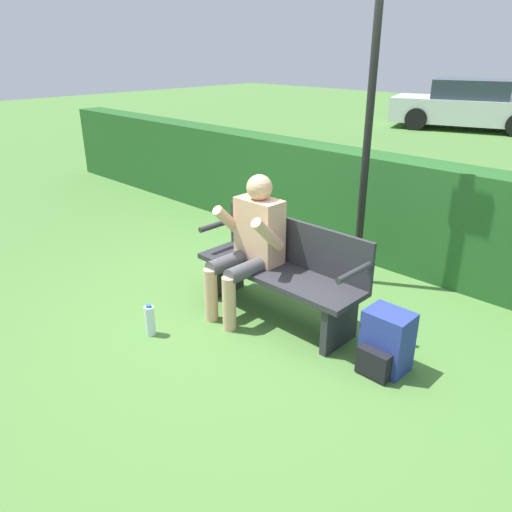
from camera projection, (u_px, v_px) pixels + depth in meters
ground_plane at (277, 316)px, 4.26m from camera, size 40.00×40.00×0.00m
hedge_back at (388, 210)px, 5.17m from camera, size 12.00×0.41×1.11m
park_bench at (282, 270)px, 4.13m from camera, size 1.51×0.45×0.82m
person_seated at (250, 240)px, 4.13m from camera, size 0.53×0.63×1.18m
backpack at (386, 343)px, 3.50m from camera, size 0.32×0.33×0.45m
water_bottle at (150, 320)px, 3.95m from camera, size 0.08×0.08×0.27m
signpost at (370, 105)px, 4.25m from camera, size 0.34×0.09×2.95m
parked_car at (470, 106)px, 13.43m from camera, size 4.29×2.75×1.30m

